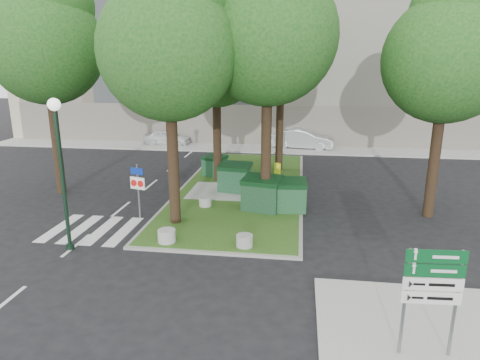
% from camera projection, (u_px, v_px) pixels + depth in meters
% --- Properties ---
extents(ground, '(120.00, 120.00, 0.00)m').
position_uv_depth(ground, '(197.00, 253.00, 14.91)').
color(ground, black).
rests_on(ground, ground).
extents(median_island, '(6.00, 16.00, 0.12)m').
position_uv_depth(median_island, '(242.00, 187.00, 22.46)').
color(median_island, '#234012').
rests_on(median_island, ground).
extents(median_kerb, '(6.30, 16.30, 0.10)m').
position_uv_depth(median_kerb, '(242.00, 188.00, 22.47)').
color(median_kerb, gray).
rests_on(median_kerb, ground).
extents(sidewalk_corner, '(5.00, 4.00, 0.12)m').
position_uv_depth(sidewalk_corner, '(418.00, 325.00, 10.68)').
color(sidewalk_corner, '#999993').
rests_on(sidewalk_corner, ground).
extents(building_sidewalk, '(42.00, 3.00, 0.12)m').
position_uv_depth(building_sidewalk, '(254.00, 149.00, 32.55)').
color(building_sidewalk, '#999993').
rests_on(building_sidewalk, ground).
extents(zebra_crossing, '(5.00, 3.00, 0.01)m').
position_uv_depth(zebra_crossing, '(113.00, 231.00, 16.84)').
color(zebra_crossing, silver).
rests_on(zebra_crossing, ground).
extents(apartment_building, '(41.00, 12.00, 16.00)m').
position_uv_depth(apartment_building, '(264.00, 43.00, 37.60)').
color(apartment_building, '#B8AC8A').
rests_on(apartment_building, ground).
extents(tree_median_near_left, '(5.20, 5.20, 10.53)m').
position_uv_depth(tree_median_near_left, '(171.00, 37.00, 15.60)').
color(tree_median_near_left, black).
rests_on(tree_median_near_left, ground).
extents(tree_median_near_right, '(5.60, 5.60, 11.46)m').
position_uv_depth(tree_median_near_right, '(271.00, 21.00, 16.86)').
color(tree_median_near_right, black).
rests_on(tree_median_near_right, ground).
extents(tree_median_mid, '(4.80, 4.80, 9.99)m').
position_uv_depth(tree_median_mid, '(218.00, 51.00, 21.82)').
color(tree_median_mid, black).
rests_on(tree_median_mid, ground).
extents(tree_median_far, '(5.80, 5.80, 11.93)m').
position_uv_depth(tree_median_far, '(284.00, 27.00, 23.90)').
color(tree_median_far, black).
rests_on(tree_median_far, ground).
extents(tree_street_left, '(5.40, 5.40, 11.00)m').
position_uv_depth(tree_street_left, '(46.00, 34.00, 19.79)').
color(tree_street_left, black).
rests_on(tree_street_left, ground).
extents(tree_street_right, '(5.00, 5.00, 10.06)m').
position_uv_depth(tree_street_right, '(450.00, 47.00, 16.66)').
color(tree_street_right, black).
rests_on(tree_street_right, ground).
extents(dumpster_a, '(1.57, 1.37, 1.22)m').
position_uv_depth(dumpster_a, '(215.00, 166.00, 24.39)').
color(dumpster_a, '#103D1F').
rests_on(dumpster_a, median_island).
extents(dumpster_b, '(1.71, 1.31, 1.47)m').
position_uv_depth(dumpster_b, '(235.00, 178.00, 21.45)').
color(dumpster_b, '#123E21').
rests_on(dumpster_b, median_island).
extents(dumpster_c, '(1.86, 1.49, 1.54)m').
position_uv_depth(dumpster_c, '(262.00, 194.00, 18.71)').
color(dumpster_c, black).
rests_on(dumpster_c, median_island).
extents(dumpster_d, '(1.63, 1.21, 1.44)m').
position_uv_depth(dumpster_d, '(288.00, 195.00, 18.63)').
color(dumpster_d, '#133E1E').
rests_on(dumpster_d, median_island).
extents(bollard_left, '(0.64, 0.64, 0.46)m').
position_uv_depth(bollard_left, '(167.00, 236.00, 15.46)').
color(bollard_left, '#A0A19C').
rests_on(bollard_left, median_island).
extents(bollard_right, '(0.59, 0.59, 0.42)m').
position_uv_depth(bollard_right, '(244.00, 241.00, 15.09)').
color(bollard_right, gray).
rests_on(bollard_right, median_island).
extents(bollard_mid, '(0.56, 0.56, 0.40)m').
position_uv_depth(bollard_mid, '(205.00, 202.00, 19.34)').
color(bollard_mid, '#989893').
rests_on(bollard_mid, median_island).
extents(litter_bin, '(0.38, 0.38, 0.66)m').
position_uv_depth(litter_bin, '(278.00, 169.00, 24.74)').
color(litter_bin, '#D0DF1A').
rests_on(litter_bin, median_island).
extents(street_lamp, '(0.42, 0.42, 5.30)m').
position_uv_depth(street_lamp, '(60.00, 157.00, 14.32)').
color(street_lamp, black).
rests_on(street_lamp, ground).
extents(traffic_sign_pole, '(0.69, 0.23, 2.35)m').
position_uv_depth(traffic_sign_pole, '(138.00, 184.00, 17.80)').
color(traffic_sign_pole, slate).
rests_on(traffic_sign_pole, ground).
extents(directional_sign, '(1.27, 0.15, 2.53)m').
position_uv_depth(directional_sign, '(432.00, 286.00, 9.12)').
color(directional_sign, slate).
rests_on(directional_sign, sidewalk_corner).
extents(car_white, '(3.78, 1.66, 1.26)m').
position_uv_depth(car_white, '(167.00, 138.00, 33.93)').
color(car_white, white).
rests_on(car_white, ground).
extents(car_silver, '(4.83, 2.12, 1.54)m').
position_uv_depth(car_silver, '(303.00, 139.00, 32.50)').
color(car_silver, '#ACB0B4').
rests_on(car_silver, ground).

